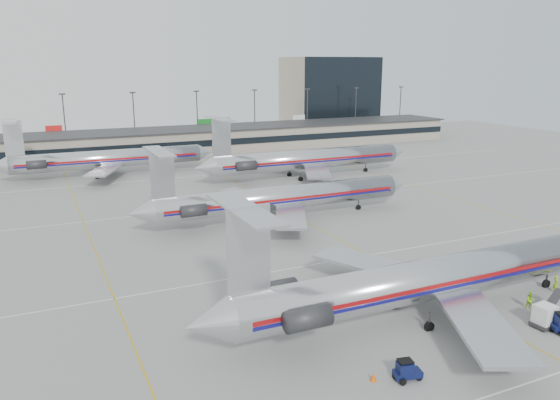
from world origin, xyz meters
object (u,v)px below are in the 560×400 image
jet_foreground (432,278)px  belt_loader (549,309)px  jet_second_row (277,198)px  uld_container (545,316)px

jet_foreground → belt_loader: (10.04, -4.70, -3.10)m
jet_second_row → belt_loader: jet_second_row is taller
jet_foreground → belt_loader: size_ratio=12.03×
jet_second_row → uld_container: jet_second_row is taller
belt_loader → jet_second_row: bearing=84.5°
jet_foreground → belt_loader: 11.51m
uld_container → jet_second_row: bearing=94.9°
jet_second_row → belt_loader: (9.73, -39.58, -2.87)m
jet_foreground → jet_second_row: bearing=89.5°
uld_container → belt_loader: size_ratio=0.53×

